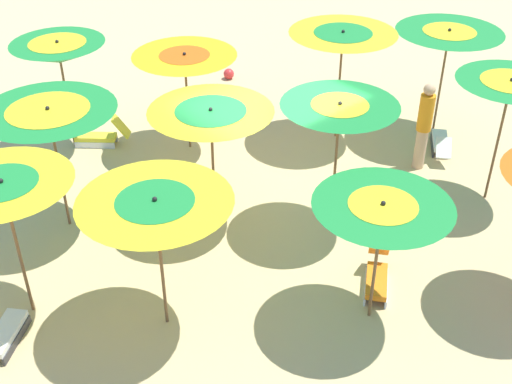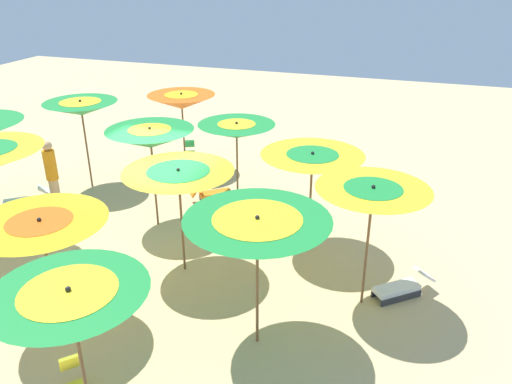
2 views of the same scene
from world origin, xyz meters
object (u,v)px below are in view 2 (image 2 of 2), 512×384
at_px(beach_umbrella_3, 237,131).
at_px(beach_umbrella_6, 312,164).
at_px(beach_umbrella_7, 179,181).
at_px(beach_umbrella_8, 41,230).
at_px(beach_umbrella_9, 372,197).
at_px(lounger_4, 190,155).
at_px(beach_umbrella_0, 182,102).
at_px(beach_umbrella_11, 71,305).
at_px(lounger_3, 26,200).
at_px(beach_umbrella_10, 257,230).
at_px(lounger_2, 212,193).
at_px(lounger_0, 401,287).
at_px(beachgoer_0, 52,175).
at_px(beach_umbrella_1, 81,108).
at_px(beach_umbrella_4, 150,138).

relative_size(beach_umbrella_3, beach_umbrella_6, 0.93).
bearing_deg(beach_umbrella_7, beach_umbrella_8, -117.06).
distance_m(beach_umbrella_6, beach_umbrella_9, 2.16).
distance_m(beach_umbrella_6, lounger_4, 6.61).
relative_size(beach_umbrella_0, beach_umbrella_6, 1.03).
height_order(beach_umbrella_9, lounger_4, beach_umbrella_9).
bearing_deg(beach_umbrella_11, lounger_3, 136.88).
bearing_deg(lounger_3, beach_umbrella_10, 118.98).
distance_m(beach_umbrella_3, beach_umbrella_11, 7.82).
relative_size(lounger_2, lounger_4, 0.81).
relative_size(beach_umbrella_7, lounger_2, 2.10).
bearing_deg(lounger_3, beach_umbrella_9, 132.54).
bearing_deg(lounger_0, lounger_3, -45.84).
xyz_separation_m(beach_umbrella_3, lounger_0, (4.53, -3.14, -1.72)).
distance_m(lounger_3, beachgoer_0, 1.21).
xyz_separation_m(beach_umbrella_1, beach_umbrella_6, (6.64, -1.36, -0.25)).
xyz_separation_m(beach_umbrella_11, lounger_0, (3.71, 4.62, -2.00)).
bearing_deg(beach_umbrella_11, beachgoer_0, 131.68).
distance_m(beach_umbrella_0, beach_umbrella_9, 8.00).
relative_size(beach_umbrella_4, beach_umbrella_7, 1.09).
bearing_deg(beach_umbrella_3, beach_umbrella_8, -100.10).
height_order(beach_umbrella_7, lounger_4, beach_umbrella_7).
relative_size(beach_umbrella_7, beach_umbrella_9, 0.94).
bearing_deg(beach_umbrella_6, beach_umbrella_0, 143.53).
xyz_separation_m(beach_umbrella_6, beach_umbrella_10, (-0.11, -3.27, 0.13)).
relative_size(beach_umbrella_1, beach_umbrella_10, 1.05).
bearing_deg(beach_umbrella_7, lounger_0, 6.26).
bearing_deg(beach_umbrella_6, beach_umbrella_3, 140.86).
bearing_deg(beach_umbrella_4, beach_umbrella_8, -86.49).
relative_size(beach_umbrella_10, lounger_2, 2.21).
bearing_deg(beach_umbrella_9, lounger_2, 143.91).
height_order(beach_umbrella_10, lounger_0, beach_umbrella_10).
relative_size(beach_umbrella_6, lounger_2, 2.12).
bearing_deg(beachgoer_0, beach_umbrella_11, -90.10).
relative_size(beach_umbrella_4, beach_umbrella_8, 1.13).
distance_m(beach_umbrella_1, lounger_3, 2.80).
bearing_deg(beach_umbrella_4, beach_umbrella_7, -46.66).
height_order(beach_umbrella_1, lounger_0, beach_umbrella_1).
bearing_deg(beach_umbrella_6, beach_umbrella_1, 168.41).
bearing_deg(beach_umbrella_1, beach_umbrella_4, -26.33).
xyz_separation_m(beach_umbrella_3, beach_umbrella_8, (-1.08, -6.06, 0.07)).
bearing_deg(beachgoer_0, lounger_3, 143.69).
distance_m(beach_umbrella_4, beach_umbrella_6, 3.76).
bearing_deg(beach_umbrella_9, beach_umbrella_4, 163.33).
xyz_separation_m(beach_umbrella_4, lounger_3, (-3.72, -0.23, -2.02)).
height_order(beach_umbrella_10, beach_umbrella_11, beach_umbrella_11).
bearing_deg(lounger_4, beachgoer_0, -47.39).
xyz_separation_m(beach_umbrella_3, beach_umbrella_9, (3.85, -3.60, 0.30)).
relative_size(beach_umbrella_3, lounger_4, 1.60).
xyz_separation_m(beach_umbrella_7, beach_umbrella_10, (2.15, -1.63, 0.15)).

